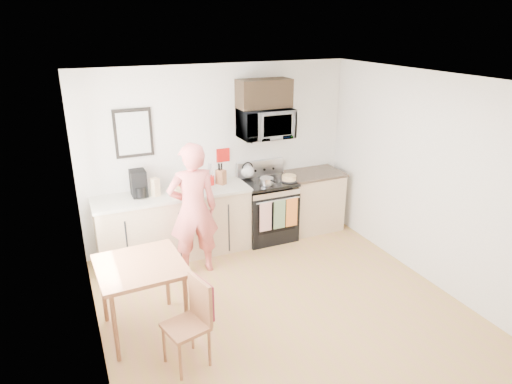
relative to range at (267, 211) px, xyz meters
name	(u,v)px	position (x,y,z in m)	size (l,w,h in m)	color
floor	(291,318)	(-0.63, -1.98, -0.44)	(4.60, 4.60, 0.00)	#AC8542
back_wall	(220,155)	(-0.63, 0.32, 0.86)	(4.00, 0.04, 2.60)	silver
front_wall	(478,351)	(-0.63, -4.28, 0.86)	(4.00, 0.04, 2.60)	silver
left_wall	(90,249)	(-2.63, -1.98, 0.86)	(0.04, 4.60, 2.60)	silver
right_wall	(442,185)	(1.37, -1.98, 0.86)	(0.04, 4.60, 2.60)	silver
ceiling	(298,83)	(-0.63, -1.98, 2.16)	(4.00, 4.60, 0.04)	white
window	(83,191)	(-2.59, -1.18, 1.11)	(0.06, 1.40, 1.50)	silver
cabinet_left	(175,225)	(-1.43, 0.02, 0.01)	(2.10, 0.60, 0.90)	tan
countertop_left	(172,194)	(-1.43, 0.02, 0.48)	(2.14, 0.64, 0.04)	beige
cabinet_right	(312,202)	(0.80, 0.02, 0.01)	(0.84, 0.60, 0.90)	tan
countertop_right	(314,174)	(0.80, 0.02, 0.48)	(0.88, 0.64, 0.04)	black
range	(267,211)	(0.00, 0.00, 0.00)	(0.76, 0.70, 1.16)	black
microwave	(265,123)	(0.00, 0.10, 1.32)	(0.76, 0.51, 0.42)	#B6B6BB
upper_cabinet	(264,93)	(0.00, 0.15, 1.74)	(0.76, 0.35, 0.40)	black
wall_art	(133,133)	(-1.83, 0.30, 1.31)	(0.50, 0.04, 0.65)	black
wall_trivet	(223,155)	(-0.58, 0.31, 0.86)	(0.20, 0.02, 0.20)	#B2130F
person	(193,210)	(-1.30, -0.53, 0.45)	(0.64, 0.42, 1.76)	#CF3A39
dining_table	(141,272)	(-2.16, -1.53, 0.28)	(0.86, 0.86, 0.81)	brown
chair	(196,309)	(-1.77, -2.18, 0.13)	(0.49, 0.46, 0.88)	brown
knife_block	(221,177)	(-0.70, 0.10, 0.61)	(0.10, 0.13, 0.21)	brown
utensil_crock	(210,176)	(-0.85, 0.13, 0.63)	(0.11, 0.11, 0.32)	#B2130F
fruit_bowl	(178,186)	(-1.32, 0.15, 0.54)	(0.24, 0.24, 0.10)	silver
milk_carton	(155,187)	(-1.66, 0.01, 0.63)	(0.09, 0.09, 0.25)	tan
coffee_maker	(139,184)	(-1.86, 0.09, 0.67)	(0.20, 0.30, 0.35)	black
bread_bag	(187,191)	(-1.27, -0.16, 0.56)	(0.33, 0.15, 0.12)	tan
cake	(289,178)	(0.28, -0.14, 0.53)	(0.26, 0.26, 0.08)	black
kettle	(248,171)	(-0.23, 0.22, 0.60)	(0.20, 0.20, 0.25)	silver
pot	(267,181)	(-0.09, -0.15, 0.54)	(0.20, 0.34, 0.10)	#B6B6BB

